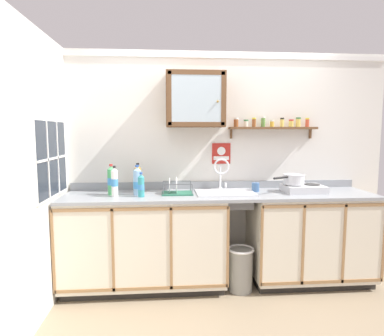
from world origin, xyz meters
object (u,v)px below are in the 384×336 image
bottle_soda_green_4 (111,181)px  dish_rack (176,190)px  bottle_juice_amber_1 (138,179)px  mug (255,187)px  sink (225,195)px  bottle_opaque_white_0 (115,182)px  bottle_water_blue_3 (137,182)px  hot_plate_stove (304,189)px  bottle_detergent_teal_2 (141,186)px  trash_bin (241,269)px  warning_sign (221,154)px  wall_cabinet (195,100)px  saucepan (294,179)px

bottle_soda_green_4 → dish_rack: bearing=-0.1°
bottle_juice_amber_1 → mug: size_ratio=2.62×
sink → bottle_opaque_white_0: 1.10m
bottle_water_blue_3 → bottle_soda_green_4: 0.26m
bottle_juice_amber_1 → bottle_opaque_white_0: bearing=-138.9°
hot_plate_stove → bottle_detergent_teal_2: (-1.64, -0.12, 0.07)m
bottle_detergent_teal_2 → bottle_water_blue_3: (-0.04, 0.10, 0.02)m
hot_plate_stove → bottle_juice_amber_1: (-1.69, 0.09, 0.11)m
sink → bottle_juice_amber_1: 0.90m
trash_bin → bottle_soda_green_4: bearing=172.1°
bottle_water_blue_3 → warning_sign: 0.96m
dish_rack → warning_sign: warning_sign is taller
mug → wall_cabinet: 1.09m
hot_plate_stove → dish_rack: size_ratio=1.31×
sink → hot_plate_stove: sink is taller
bottle_detergent_teal_2 → dish_rack: bearing=20.5°
warning_sign → saucepan: bearing=-21.0°
bottle_soda_green_4 → wall_cabinet: bearing=9.5°
saucepan → bottle_juice_amber_1: size_ratio=1.23×
trash_bin → bottle_water_blue_3: bearing=171.5°
warning_sign → bottle_opaque_white_0: bearing=-160.9°
bottle_detergent_teal_2 → bottle_soda_green_4: bottle_soda_green_4 is taller
mug → bottle_detergent_teal_2: bearing=-170.4°
dish_rack → wall_cabinet: bearing=35.0°
mug → bottle_juice_amber_1: bearing=179.2°
mug → wall_cabinet: size_ratio=0.20×
saucepan → dish_rack: bearing=-179.4°
sink → saucepan: bearing=-0.5°
trash_bin → bottle_opaque_white_0: bearing=176.1°
bottle_detergent_teal_2 → wall_cabinet: wall_cabinet is taller
trash_bin → wall_cabinet: bearing=143.3°
bottle_juice_amber_1 → bottle_water_blue_3: bottle_juice_amber_1 is taller
warning_sign → bottle_detergent_teal_2: bearing=-153.8°
sink → bottle_detergent_teal_2: sink is taller
sink → wall_cabinet: size_ratio=0.99×
dish_rack → sink: bearing=2.3°
bottle_water_blue_3 → warning_sign: warning_sign is taller
warning_sign → bottle_juice_amber_1: bearing=-167.4°
saucepan → dish_rack: saucepan is taller
sink → warning_sign: 0.49m
bottle_detergent_teal_2 → trash_bin: bearing=-2.9°
bottle_opaque_white_0 → bottle_water_blue_3: 0.22m
bottle_detergent_teal_2 → bottle_water_blue_3: size_ratio=0.80×
saucepan → wall_cabinet: bearing=172.7°
trash_bin → dish_rack: bearing=164.5°
sink → bottle_juice_amber_1: bearing=175.6°
sink → wall_cabinet: 1.01m
bottle_juice_amber_1 → dish_rack: bearing=-12.8°
bottle_juice_amber_1 → warning_sign: bearing=12.6°
saucepan → dish_rack: (-1.21, -0.01, -0.10)m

